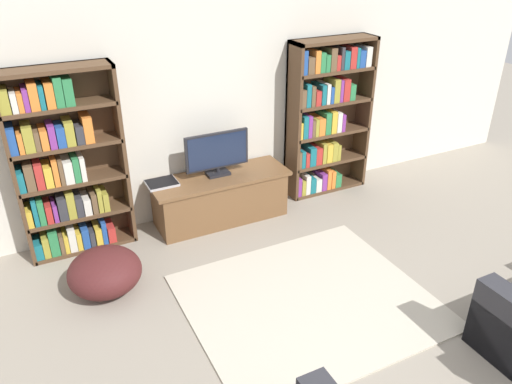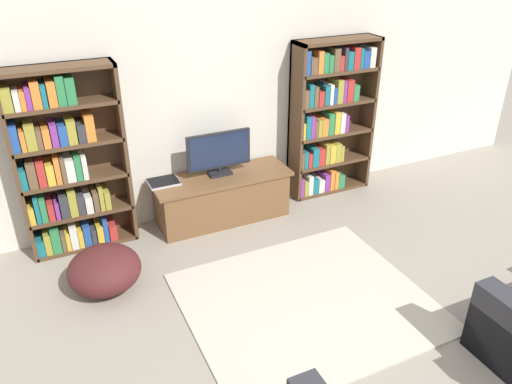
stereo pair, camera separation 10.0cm
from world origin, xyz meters
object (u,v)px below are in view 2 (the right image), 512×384
at_px(bookshelf_left, 66,165).
at_px(bookshelf_right, 328,117).
at_px(television, 219,153).
at_px(laptop, 163,182).
at_px(beanbag_ottoman, 104,270).
at_px(tv_stand, 222,197).

relative_size(bookshelf_left, bookshelf_right, 1.00).
relative_size(television, laptop, 2.23).
bearing_deg(television, bookshelf_left, 176.37).
distance_m(bookshelf_left, television, 1.49).
bearing_deg(laptop, television, -4.29).
height_order(bookshelf_right, television, bookshelf_right).
relative_size(bookshelf_left, laptop, 5.78).
distance_m(laptop, beanbag_ottoman, 1.15).
bearing_deg(tv_stand, television, 90.00).
height_order(tv_stand, television, television).
xyz_separation_m(tv_stand, beanbag_ottoman, (-1.37, -0.69, -0.07)).
bearing_deg(tv_stand, bookshelf_left, 174.71).
height_order(bookshelf_left, tv_stand, bookshelf_left).
distance_m(bookshelf_right, tv_stand, 1.53).
height_order(television, beanbag_ottoman, television).
xyz_separation_m(bookshelf_left, tv_stand, (1.49, -0.14, -0.61)).
xyz_separation_m(bookshelf_left, television, (1.49, -0.09, -0.10)).
bearing_deg(beanbag_ottoman, television, 27.99).
bearing_deg(bookshelf_left, laptop, -3.18).
relative_size(tv_stand, laptop, 4.76).
relative_size(bookshelf_left, tv_stand, 1.21).
bearing_deg(television, tv_stand, -90.00).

